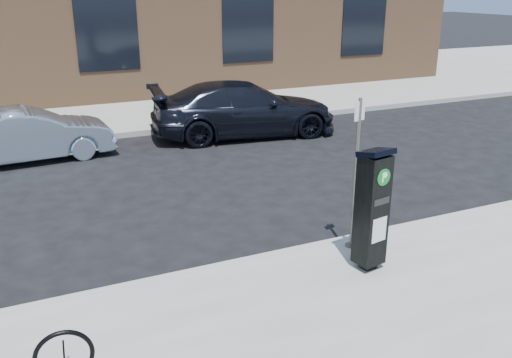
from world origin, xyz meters
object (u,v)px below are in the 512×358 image
sign_pole (355,176)px  car_dark (244,109)px  bike_rack (64,356)px  car_silver (30,135)px  parking_kiosk (372,208)px

sign_pole → car_dark: 7.34m
bike_rack → car_dark: size_ratio=0.12×
sign_pole → bike_rack: 4.61m
bike_rack → car_silver: 8.51m
sign_pole → bike_rack: (-4.33, -1.34, -0.85)m
parking_kiosk → car_dark: bearing=69.8°
sign_pole → car_silver: (-4.21, 7.17, -0.67)m
parking_kiosk → sign_pole: bearing=66.5°
parking_kiosk → car_dark: 8.01m
bike_rack → car_dark: car_dark is taller
parking_kiosk → bike_rack: (-4.17, -0.68, -0.62)m
car_silver → parking_kiosk: bearing=-156.5°
parking_kiosk → sign_pole: size_ratio=0.77×
parking_kiosk → car_dark: size_ratio=0.35×
sign_pole → car_silver: sign_pole is taller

